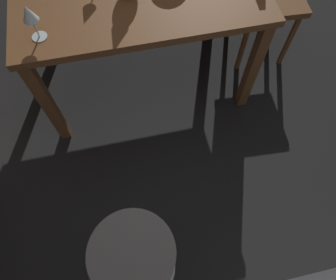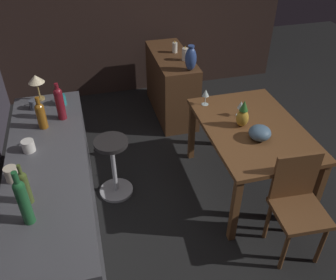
{
  "view_description": "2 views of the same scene",
  "coord_description": "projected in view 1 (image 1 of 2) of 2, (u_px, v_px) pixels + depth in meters",
  "views": [
    {
      "loc": [
        0.3,
        1.0,
        1.8
      ],
      "look_at": [
        0.2,
        0.51,
        0.8
      ],
      "focal_mm": 33.34,
      "sensor_mm": 36.0,
      "label": 1
    },
    {
      "loc": [
        -2.3,
        1.0,
        2.62
      ],
      "look_at": [
        0.13,
        0.37,
        0.76
      ],
      "focal_mm": 38.46,
      "sensor_mm": 36.0,
      "label": 2
    }
  ],
  "objects": [
    {
      "name": "wine_glass_left",
      "position": [
        29.0,
        15.0,
        1.31
      ],
      "size": [
        0.07,
        0.07,
        0.17
      ],
      "color": "silver",
      "rests_on": "dining_table"
    },
    {
      "name": "bar_stool",
      "position": [
        138.0,
        261.0,
        1.36
      ],
      "size": [
        0.34,
        0.34,
        0.64
      ],
      "color": "#262323",
      "rests_on": "ground_plane"
    },
    {
      "name": "ground_plane",
      "position": [
        180.0,
        121.0,
        2.08
      ],
      "size": [
        9.0,
        9.0,
        0.0
      ],
      "primitive_type": "plane",
      "color": "black"
    }
  ]
}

